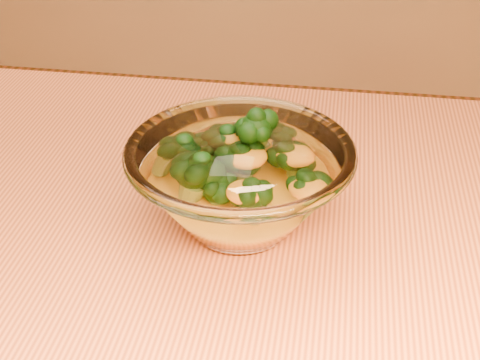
% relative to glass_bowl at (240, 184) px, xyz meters
% --- Properties ---
extents(glass_bowl, '(0.20, 0.20, 0.09)m').
position_rel_glass_bowl_xyz_m(glass_bowl, '(0.00, 0.00, 0.00)').
color(glass_bowl, white).
rests_on(glass_bowl, table).
extents(cheese_sauce, '(0.12, 0.12, 0.03)m').
position_rel_glass_bowl_xyz_m(cheese_sauce, '(-0.00, 0.00, -0.02)').
color(cheese_sauce, yellow).
rests_on(cheese_sauce, glass_bowl).
extents(broccoli_heap, '(0.15, 0.12, 0.08)m').
position_rel_glass_bowl_xyz_m(broccoli_heap, '(-0.00, 0.01, 0.01)').
color(broccoli_heap, black).
rests_on(broccoli_heap, cheese_sauce).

